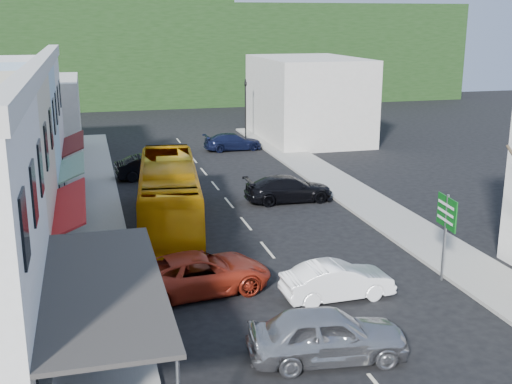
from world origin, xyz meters
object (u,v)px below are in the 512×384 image
car_white (337,281)px  direction_sign (445,238)px  bus (169,197)px  pedestrian_left (76,267)px  car_silver (327,339)px  traffic_signal (246,109)px  car_red (199,275)px

car_white → direction_sign: size_ratio=1.24×
bus → pedestrian_left: bus is taller
car_silver → direction_sign: 8.20m
car_silver → traffic_signal: 37.83m
car_white → traffic_signal: traffic_signal is taller
car_red → direction_sign: direction_sign is taller
car_red → traffic_signal: traffic_signal is taller
bus → traffic_signal: size_ratio=2.25×
bus → car_silver: 14.71m
car_silver → car_white: 4.56m
car_silver → traffic_signal: bearing=-4.2°
bus → car_silver: (2.93, -14.39, -0.85)m
car_white → traffic_signal: size_ratio=0.85×
bus → direction_sign: (9.61, -9.76, 0.23)m
bus → pedestrian_left: bearing=-115.8°
car_red → traffic_signal: size_ratio=0.89×
pedestrian_left → direction_sign: bearing=-76.2°
car_silver → bus: bearing=17.5°
traffic_signal → car_silver: bearing=56.9°
car_red → traffic_signal: (9.59, 31.19, 1.88)m
direction_sign → bus: bearing=140.1°
car_silver → pedestrian_left: bearing=51.8°
bus → car_red: (0.03, -8.40, -0.85)m
car_red → traffic_signal: bearing=-25.0°
bus → car_red: bus is taller
bus → car_white: (4.91, -10.28, -0.85)m
car_red → direction_sign: (9.58, -1.36, 1.08)m
bus → direction_sign: direction_sign is taller
car_red → direction_sign: 9.73m
car_white → traffic_signal: bearing=-10.3°
car_red → pedestrian_left: pedestrian_left is taller
pedestrian_left → traffic_signal: 33.15m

